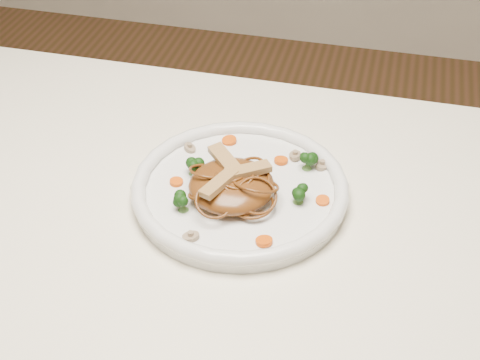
# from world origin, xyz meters

# --- Properties ---
(table) EXTENTS (1.20, 0.80, 0.75)m
(table) POSITION_xyz_m (0.00, 0.00, 0.65)
(table) COLOR white
(table) RESTS_ON ground
(plate) EXTENTS (0.34, 0.34, 0.02)m
(plate) POSITION_xyz_m (0.03, 0.09, 0.76)
(plate) COLOR white
(plate) RESTS_ON table
(noodle_mound) EXTENTS (0.12, 0.12, 0.04)m
(noodle_mound) POSITION_xyz_m (0.03, 0.08, 0.78)
(noodle_mound) COLOR brown
(noodle_mound) RESTS_ON plate
(chicken_a) EXTENTS (0.06, 0.05, 0.01)m
(chicken_a) POSITION_xyz_m (0.05, 0.09, 0.80)
(chicken_a) COLOR tan
(chicken_a) RESTS_ON noodle_mound
(chicken_b) EXTENTS (0.06, 0.06, 0.01)m
(chicken_b) POSITION_xyz_m (0.01, 0.10, 0.80)
(chicken_b) COLOR tan
(chicken_b) RESTS_ON noodle_mound
(chicken_c) EXTENTS (0.04, 0.06, 0.01)m
(chicken_c) POSITION_xyz_m (0.02, 0.05, 0.80)
(chicken_c) COLOR tan
(chicken_c) RESTS_ON noodle_mound
(broccoli_0) EXTENTS (0.04, 0.04, 0.03)m
(broccoli_0) POSITION_xyz_m (0.11, 0.16, 0.78)
(broccoli_0) COLOR #14390B
(broccoli_0) RESTS_ON plate
(broccoli_1) EXTENTS (0.03, 0.03, 0.03)m
(broccoli_1) POSITION_xyz_m (-0.04, 0.11, 0.78)
(broccoli_1) COLOR #14390B
(broccoli_1) RESTS_ON plate
(broccoli_2) EXTENTS (0.02, 0.02, 0.03)m
(broccoli_2) POSITION_xyz_m (-0.03, 0.03, 0.78)
(broccoli_2) COLOR #14390B
(broccoli_2) RESTS_ON plate
(broccoli_3) EXTENTS (0.03, 0.03, 0.03)m
(broccoli_3) POSITION_xyz_m (0.11, 0.08, 0.78)
(broccoli_3) COLOR #14390B
(broccoli_3) RESTS_ON plate
(carrot_0) EXTENTS (0.02, 0.02, 0.00)m
(carrot_0) POSITION_xyz_m (0.08, 0.16, 0.77)
(carrot_0) COLOR #E35808
(carrot_0) RESTS_ON plate
(carrot_1) EXTENTS (0.02, 0.02, 0.00)m
(carrot_1) POSITION_xyz_m (-0.05, 0.08, 0.77)
(carrot_1) COLOR #E35808
(carrot_1) RESTS_ON plate
(carrot_2) EXTENTS (0.02, 0.02, 0.00)m
(carrot_2) POSITION_xyz_m (0.14, 0.09, 0.77)
(carrot_2) COLOR #E35808
(carrot_2) RESTS_ON plate
(carrot_3) EXTENTS (0.03, 0.03, 0.00)m
(carrot_3) POSITION_xyz_m (-0.01, 0.19, 0.77)
(carrot_3) COLOR #E35808
(carrot_3) RESTS_ON plate
(carrot_4) EXTENTS (0.02, 0.02, 0.00)m
(carrot_4) POSITION_xyz_m (0.09, -0.00, 0.77)
(carrot_4) COLOR #E35808
(carrot_4) RESTS_ON plate
(mushroom_0) EXTENTS (0.03, 0.03, 0.01)m
(mushroom_0) POSITION_xyz_m (-0.00, -0.01, 0.77)
(mushroom_0) COLOR tan
(mushroom_0) RESTS_ON plate
(mushroom_1) EXTENTS (0.03, 0.03, 0.01)m
(mushroom_1) POSITION_xyz_m (0.13, 0.17, 0.77)
(mushroom_1) COLOR tan
(mushroom_1) RESTS_ON plate
(mushroom_2) EXTENTS (0.03, 0.03, 0.01)m
(mushroom_2) POSITION_xyz_m (-0.06, 0.16, 0.77)
(mushroom_2) COLOR tan
(mushroom_2) RESTS_ON plate
(mushroom_3) EXTENTS (0.03, 0.03, 0.01)m
(mushroom_3) POSITION_xyz_m (0.09, 0.18, 0.77)
(mushroom_3) COLOR tan
(mushroom_3) RESTS_ON plate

